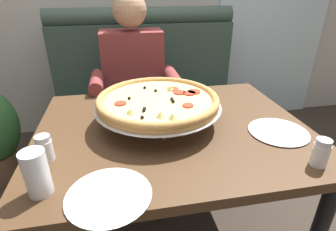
{
  "coord_description": "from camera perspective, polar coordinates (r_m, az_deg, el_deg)",
  "views": [
    {
      "loc": [
        -0.21,
        -1.0,
        1.29
      ],
      "look_at": [
        -0.01,
        0.03,
        0.76
      ],
      "focal_mm": 28.31,
      "sensor_mm": 36.0,
      "label": 1
    }
  ],
  "objects": [
    {
      "name": "plate_near_right",
      "position": [
        0.83,
        -12.66,
        -16.1
      ],
      "size": [
        0.26,
        0.26,
        0.02
      ],
      "color": "white",
      "rests_on": "dining_table"
    },
    {
      "name": "drinking_glass",
      "position": [
        0.87,
        -26.35,
        -11.5
      ],
      "size": [
        0.07,
        0.07,
        0.14
      ],
      "color": "silver",
      "rests_on": "dining_table"
    },
    {
      "name": "patio_chair",
      "position": [
        3.44,
        12.83,
        13.03
      ],
      "size": [
        0.4,
        0.4,
        0.86
      ],
      "color": "black",
      "rests_on": "ground_plane"
    },
    {
      "name": "shaker_oregano",
      "position": [
        1.03,
        -24.97,
        -6.68
      ],
      "size": [
        0.06,
        0.06,
        0.1
      ],
      "color": "white",
      "rests_on": "dining_table"
    },
    {
      "name": "diner_main",
      "position": [
        1.76,
        -7.21,
        7.15
      ],
      "size": [
        0.54,
        0.64,
        1.27
      ],
      "color": "#2D3342",
      "rests_on": "ground_plane"
    },
    {
      "name": "dining_table",
      "position": [
        1.21,
        1.0,
        -5.97
      ],
      "size": [
        1.17,
        0.92,
        0.72
      ],
      "color": "#4C331E",
      "rests_on": "ground_plane"
    },
    {
      "name": "pizza",
      "position": [
        1.15,
        -2.16,
        3.16
      ],
      "size": [
        0.55,
        0.55,
        0.14
      ],
      "color": "silver",
      "rests_on": "dining_table"
    },
    {
      "name": "shaker_parmesan",
      "position": [
        1.04,
        29.96,
        -7.26
      ],
      "size": [
        0.06,
        0.06,
        0.1
      ],
      "color": "white",
      "rests_on": "dining_table"
    },
    {
      "name": "plate_near_left",
      "position": [
        1.21,
        22.71,
        -2.96
      ],
      "size": [
        0.25,
        0.25,
        0.02
      ],
      "color": "white",
      "rests_on": "dining_table"
    },
    {
      "name": "booth_bench",
      "position": [
        2.13,
        -4.14,
        1.81
      ],
      "size": [
        1.46,
        0.78,
        1.13
      ],
      "color": "#384C42",
      "rests_on": "ground_plane"
    }
  ]
}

